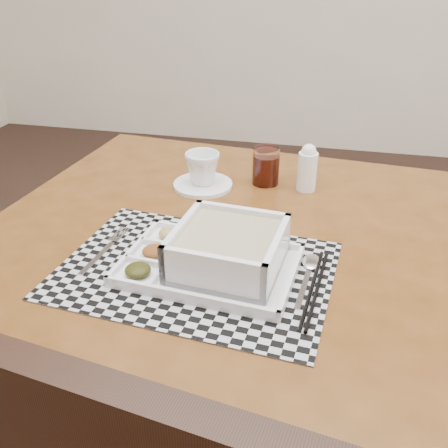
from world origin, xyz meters
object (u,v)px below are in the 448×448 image
(dining_table, at_px, (222,268))
(juice_glass, at_px, (266,167))
(cup, at_px, (203,168))
(creamer_bottle, at_px, (307,168))
(serving_tray, at_px, (222,255))

(dining_table, relative_size, juice_glass, 11.71)
(dining_table, xyz_separation_m, juice_glass, (0.05, 0.29, 0.12))
(dining_table, bearing_deg, cup, 113.78)
(cup, distance_m, juice_glass, 0.16)
(dining_table, relative_size, creamer_bottle, 9.43)
(serving_tray, bearing_deg, cup, 110.29)
(dining_table, bearing_deg, serving_tray, -76.77)
(cup, relative_size, juice_glass, 0.90)
(serving_tray, xyz_separation_m, cup, (-0.13, 0.36, 0.01))
(creamer_bottle, bearing_deg, dining_table, -119.26)
(dining_table, xyz_separation_m, serving_tray, (0.03, -0.12, 0.12))
(cup, height_order, juice_glass, juice_glass)
(creamer_bottle, bearing_deg, cup, -170.80)
(cup, bearing_deg, serving_tray, -93.82)
(cup, xyz_separation_m, creamer_bottle, (0.26, 0.04, 0.01))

